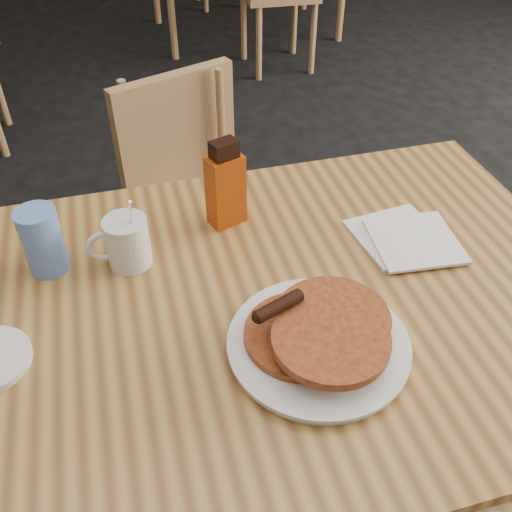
{
  "coord_description": "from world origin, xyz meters",
  "views": [
    {
      "loc": [
        -0.19,
        -0.65,
        1.45
      ],
      "look_at": [
        0.0,
        0.03,
        0.84
      ],
      "focal_mm": 40.0,
      "sensor_mm": 36.0,
      "label": 1
    }
  ],
  "objects_px": {
    "main_table": "(257,319)",
    "chair_main_far": "(187,195)",
    "syrup_bottle": "(226,186)",
    "blue_tumbler": "(43,241)",
    "pancake_plate": "(319,338)",
    "coffee_mug": "(126,241)"
  },
  "relations": [
    {
      "from": "main_table",
      "to": "pancake_plate",
      "type": "xyz_separation_m",
      "value": [
        0.06,
        -0.12,
        0.07
      ]
    },
    {
      "from": "main_table",
      "to": "chair_main_far",
      "type": "bearing_deg",
      "value": 90.05
    },
    {
      "from": "coffee_mug",
      "to": "blue_tumbler",
      "type": "bearing_deg",
      "value": -173.0
    },
    {
      "from": "chair_main_far",
      "to": "blue_tumbler",
      "type": "height_order",
      "value": "blue_tumbler"
    },
    {
      "from": "chair_main_far",
      "to": "pancake_plate",
      "type": "distance_m",
      "value": 0.91
    },
    {
      "from": "chair_main_far",
      "to": "pancake_plate",
      "type": "relative_size",
      "value": 2.86
    },
    {
      "from": "syrup_bottle",
      "to": "blue_tumbler",
      "type": "relative_size",
      "value": 1.44
    },
    {
      "from": "pancake_plate",
      "to": "coffee_mug",
      "type": "height_order",
      "value": "coffee_mug"
    },
    {
      "from": "chair_main_far",
      "to": "blue_tumbler",
      "type": "relative_size",
      "value": 6.49
    },
    {
      "from": "blue_tumbler",
      "to": "syrup_bottle",
      "type": "bearing_deg",
      "value": 7.46
    },
    {
      "from": "main_table",
      "to": "pancake_plate",
      "type": "height_order",
      "value": "pancake_plate"
    },
    {
      "from": "blue_tumbler",
      "to": "chair_main_far",
      "type": "bearing_deg",
      "value": 57.95
    },
    {
      "from": "syrup_bottle",
      "to": "blue_tumbler",
      "type": "bearing_deg",
      "value": 168.93
    },
    {
      "from": "chair_main_far",
      "to": "pancake_plate",
      "type": "xyz_separation_m",
      "value": [
        0.07,
        -0.86,
        0.29
      ]
    },
    {
      "from": "chair_main_far",
      "to": "coffee_mug",
      "type": "relative_size",
      "value": 5.49
    },
    {
      "from": "syrup_bottle",
      "to": "main_table",
      "type": "bearing_deg",
      "value": -110.17
    },
    {
      "from": "main_table",
      "to": "blue_tumbler",
      "type": "relative_size",
      "value": 10.19
    },
    {
      "from": "pancake_plate",
      "to": "blue_tumbler",
      "type": "relative_size",
      "value": 2.27
    },
    {
      "from": "chair_main_far",
      "to": "coffee_mug",
      "type": "bearing_deg",
      "value": -128.59
    },
    {
      "from": "coffee_mug",
      "to": "syrup_bottle",
      "type": "bearing_deg",
      "value": 36.58
    },
    {
      "from": "main_table",
      "to": "blue_tumbler",
      "type": "height_order",
      "value": "blue_tumbler"
    },
    {
      "from": "main_table",
      "to": "syrup_bottle",
      "type": "height_order",
      "value": "syrup_bottle"
    }
  ]
}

